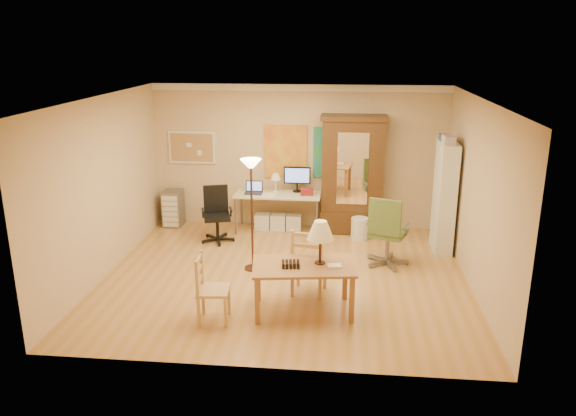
# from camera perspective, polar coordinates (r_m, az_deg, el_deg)

# --- Properties ---
(floor) EXTENTS (5.50, 5.50, 0.00)m
(floor) POSITION_cam_1_polar(r_m,az_deg,el_deg) (8.67, -0.30, -6.96)
(floor) COLOR #B07C3E
(floor) RESTS_ON ground
(crown_molding) EXTENTS (5.50, 0.08, 0.12)m
(crown_molding) POSITION_cam_1_polar(r_m,az_deg,el_deg) (10.41, 1.13, 12.13)
(crown_molding) COLOR white
(crown_molding) RESTS_ON floor
(corkboard) EXTENTS (0.90, 0.04, 0.62)m
(corkboard) POSITION_cam_1_polar(r_m,az_deg,el_deg) (10.94, -9.73, 6.09)
(corkboard) COLOR tan
(corkboard) RESTS_ON floor
(art_panel_left) EXTENTS (0.80, 0.04, 1.00)m
(art_panel_left) POSITION_cam_1_polar(r_m,az_deg,el_deg) (10.61, -0.25, 5.73)
(art_panel_left) COLOR yellow
(art_panel_left) RESTS_ON floor
(art_panel_right) EXTENTS (0.75, 0.04, 0.95)m
(art_panel_right) POSITION_cam_1_polar(r_m,az_deg,el_deg) (10.56, 4.63, 5.62)
(art_panel_right) COLOR teal
(art_panel_right) RESTS_ON floor
(dining_table) EXTENTS (1.42, 0.97, 1.25)m
(dining_table) POSITION_cam_1_polar(r_m,az_deg,el_deg) (7.35, 2.20, -4.82)
(dining_table) COLOR olive
(dining_table) RESTS_ON floor
(ladder_chair_back) EXTENTS (0.52, 0.50, 0.99)m
(ladder_chair_back) POSITION_cam_1_polar(r_m,az_deg,el_deg) (7.95, 2.11, -5.63)
(ladder_chair_back) COLOR tan
(ladder_chair_back) RESTS_ON floor
(ladder_chair_left) EXTENTS (0.43, 0.45, 0.90)m
(ladder_chair_left) POSITION_cam_1_polar(r_m,az_deg,el_deg) (7.30, -7.82, -8.33)
(ladder_chair_left) COLOR tan
(ladder_chair_left) RESTS_ON floor
(torchiere_lamp) EXTENTS (0.32, 0.32, 1.77)m
(torchiere_lamp) POSITION_cam_1_polar(r_m,az_deg,el_deg) (8.50, -3.76, 2.67)
(torchiere_lamp) COLOR #402219
(torchiere_lamp) RESTS_ON floor
(computer_desk) EXTENTS (1.60, 0.70, 1.21)m
(computer_desk) POSITION_cam_1_polar(r_m,az_deg,el_deg) (10.56, -0.86, 0.04)
(computer_desk) COLOR #BEB28B
(computer_desk) RESTS_ON floor
(office_chair_black) EXTENTS (0.61, 0.61, 0.99)m
(office_chair_black) POSITION_cam_1_polar(r_m,az_deg,el_deg) (10.14, -7.19, -1.89)
(office_chair_black) COLOR black
(office_chair_black) RESTS_ON floor
(office_chair_green) EXTENTS (0.71, 0.71, 1.15)m
(office_chair_green) POSITION_cam_1_polar(r_m,az_deg,el_deg) (9.11, 9.99, -3.93)
(office_chair_green) COLOR slate
(office_chair_green) RESTS_ON floor
(drawer_cart) EXTENTS (0.35, 0.42, 0.70)m
(drawer_cart) POSITION_cam_1_polar(r_m,az_deg,el_deg) (11.08, -11.59, -0.01)
(drawer_cart) COLOR slate
(drawer_cart) RESTS_ON floor
(armoire) EXTENTS (1.19, 0.56, 2.18)m
(armoire) POSITION_cam_1_polar(r_m,az_deg,el_deg) (10.44, 6.51, 2.62)
(armoire) COLOR #33180D
(armoire) RESTS_ON floor
(bookshelf) EXTENTS (0.28, 0.75, 1.87)m
(bookshelf) POSITION_cam_1_polar(r_m,az_deg,el_deg) (9.79, 15.59, 1.01)
(bookshelf) COLOR white
(bookshelf) RESTS_ON floor
(wastebin) EXTENTS (0.32, 0.32, 0.40)m
(wastebin) POSITION_cam_1_polar(r_m,az_deg,el_deg) (10.25, 7.30, -2.08)
(wastebin) COLOR silver
(wastebin) RESTS_ON floor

